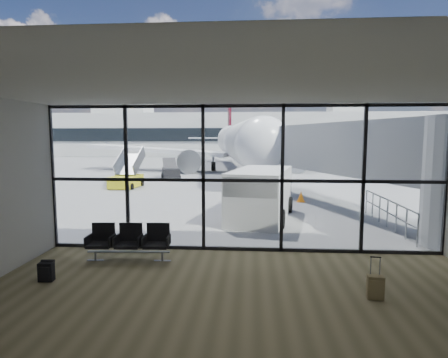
# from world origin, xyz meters

# --- Properties ---
(ground) EXTENTS (220.00, 220.00, 0.00)m
(ground) POSITION_xyz_m (0.00, 40.00, 0.00)
(ground) COLOR slate
(ground) RESTS_ON ground
(lounge_shell) EXTENTS (12.02, 8.01, 4.51)m
(lounge_shell) POSITION_xyz_m (0.00, -4.80, 2.65)
(lounge_shell) COLOR brown
(lounge_shell) RESTS_ON ground
(glass_curtain_wall) EXTENTS (12.10, 0.12, 4.50)m
(glass_curtain_wall) POSITION_xyz_m (0.00, 0.00, 2.25)
(glass_curtain_wall) COLOR white
(glass_curtain_wall) RESTS_ON ground
(jet_bridge) EXTENTS (8.00, 16.50, 4.33)m
(jet_bridge) POSITION_xyz_m (4.90, 7.07, 2.76)
(jet_bridge) COLOR #929597
(jet_bridge) RESTS_ON ground
(apron_railing) EXTENTS (0.06, 5.46, 1.11)m
(apron_railing) POSITION_xyz_m (5.60, 3.50, 0.72)
(apron_railing) COLOR gray
(apron_railing) RESTS_ON ground
(far_terminal) EXTENTS (80.00, 12.20, 11.00)m
(far_terminal) POSITION_xyz_m (-0.59, 61.97, 4.21)
(far_terminal) COLOR beige
(far_terminal) RESTS_ON ground
(tree_0) EXTENTS (4.95, 4.95, 7.12)m
(tree_0) POSITION_xyz_m (-45.00, 72.00, 4.63)
(tree_0) COLOR #382619
(tree_0) RESTS_ON ground
(tree_1) EXTENTS (5.61, 5.61, 8.07)m
(tree_1) POSITION_xyz_m (-39.00, 72.00, 5.25)
(tree_1) COLOR #382619
(tree_1) RESTS_ON ground
(tree_2) EXTENTS (6.27, 6.27, 9.03)m
(tree_2) POSITION_xyz_m (-33.00, 72.00, 5.88)
(tree_2) COLOR #382619
(tree_2) RESTS_ON ground
(tree_3) EXTENTS (4.95, 4.95, 7.12)m
(tree_3) POSITION_xyz_m (-27.00, 72.00, 4.63)
(tree_3) COLOR #382619
(tree_3) RESTS_ON ground
(tree_4) EXTENTS (5.61, 5.61, 8.07)m
(tree_4) POSITION_xyz_m (-21.00, 72.00, 5.25)
(tree_4) COLOR #382619
(tree_4) RESTS_ON ground
(tree_5) EXTENTS (6.27, 6.27, 9.03)m
(tree_5) POSITION_xyz_m (-15.00, 72.00, 5.88)
(tree_5) COLOR #382619
(tree_5) RESTS_ON ground
(seating_row) EXTENTS (2.35, 0.77, 1.04)m
(seating_row) POSITION_xyz_m (-3.20, -1.09, 0.58)
(seating_row) COLOR gray
(seating_row) RESTS_ON ground
(backpack) EXTENTS (0.36, 0.33, 0.51)m
(backpack) POSITION_xyz_m (-4.71, -2.86, 0.25)
(backpack) COLOR black
(backpack) RESTS_ON ground
(suitcase) EXTENTS (0.36, 0.28, 0.93)m
(suitcase) POSITION_xyz_m (2.97, -3.33, 0.28)
(suitcase) COLOR olive
(suitcase) RESTS_ON ground
(airliner) EXTENTS (32.38, 37.66, 9.72)m
(airliner) POSITION_xyz_m (-1.04, 29.15, 2.96)
(airliner) COLOR white
(airliner) RESTS_ON ground
(service_van) EXTENTS (3.13, 5.24, 2.14)m
(service_van) POSITION_xyz_m (0.66, 4.61, 1.10)
(service_van) COLOR silver
(service_van) RESTS_ON ground
(belt_loader) EXTENTS (2.22, 3.87, 1.69)m
(belt_loader) POSITION_xyz_m (-6.47, 19.43, 0.57)
(belt_loader) COLOR black
(belt_loader) RESTS_ON ground
(mobile_stairs) EXTENTS (1.93, 3.38, 2.31)m
(mobile_stairs) POSITION_xyz_m (-8.49, 14.23, 0.55)
(mobile_stairs) COLOR gold
(mobile_stairs) RESTS_ON ground
(traffic_cone_b) EXTENTS (0.43, 0.43, 0.61)m
(traffic_cone_b) POSITION_xyz_m (2.99, 9.12, 0.29)
(traffic_cone_b) COLOR orange
(traffic_cone_b) RESTS_ON ground
(traffic_cone_c) EXTENTS (0.36, 0.36, 0.52)m
(traffic_cone_c) POSITION_xyz_m (2.14, 12.47, 0.25)
(traffic_cone_c) COLOR #D6520B
(traffic_cone_c) RESTS_ON ground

